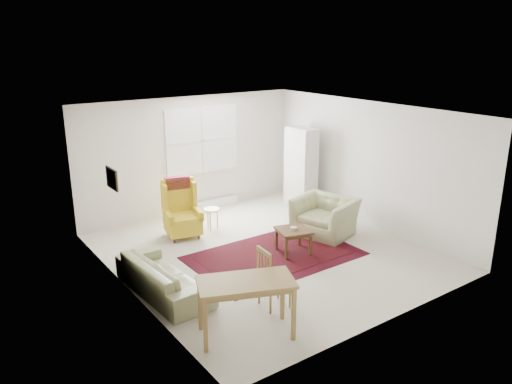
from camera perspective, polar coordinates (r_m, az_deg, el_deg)
room at (r=8.66m, az=0.44°, el=1.18°), size 5.04×5.54×2.51m
rug at (r=8.79m, az=2.13°, el=-7.23°), size 2.88×1.86×0.03m
sofa at (r=7.57m, az=-10.54°, el=-8.76°), size 0.83×1.87×0.74m
armchair at (r=9.69m, az=7.85°, el=-2.37°), size 1.25×1.34×0.85m
wingback_chair at (r=9.52m, az=-8.43°, el=-1.93°), size 0.77×0.80×1.12m
coffee_table at (r=8.86m, az=4.28°, el=-5.58°), size 0.66×0.66×0.45m
stool at (r=9.98m, az=-5.07°, el=-3.03°), size 0.39×0.39×0.42m
cabinet at (r=10.97m, az=5.17°, el=2.65°), size 0.38×0.73×1.81m
desk at (r=6.47m, az=-1.15°, el=-13.09°), size 1.34×1.01×0.76m
desk_chair at (r=7.07m, az=2.15°, el=-9.67°), size 0.43×0.43×0.90m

